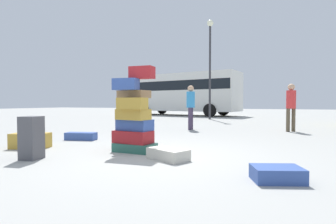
{
  "coord_description": "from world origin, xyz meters",
  "views": [
    {
      "loc": [
        2.2,
        -4.45,
        0.95
      ],
      "look_at": [
        -0.35,
        1.85,
        0.72
      ],
      "focal_mm": 28.83,
      "sensor_mm": 36.0,
      "label": 1
    }
  ],
  "objects": [
    {
      "name": "parked_bus",
      "position": [
        -4.53,
        15.33,
        1.83
      ],
      "size": [
        8.95,
        4.09,
        3.15
      ],
      "rotation": [
        0.0,
        0.0,
        -0.19
      ],
      "color": "silver",
      "rests_on": "ground"
    },
    {
      "name": "person_tourist_with_camera",
      "position": [
        2.64,
        5.32,
        0.94
      ],
      "size": [
        0.3,
        0.3,
        1.58
      ],
      "rotation": [
        0.0,
        0.0,
        -2.46
      ],
      "color": "brown",
      "rests_on": "ground"
    },
    {
      "name": "suitcase_navy_foreground_far",
      "position": [
        2.21,
        -0.96,
        0.09
      ],
      "size": [
        0.68,
        0.57,
        0.18
      ],
      "primitive_type": "cube",
      "rotation": [
        0.0,
        0.0,
        0.35
      ],
      "color": "#334F99",
      "rests_on": "ground"
    },
    {
      "name": "lamp_post",
      "position": [
        -1.41,
        10.96,
        3.77
      ],
      "size": [
        0.36,
        0.36,
        5.72
      ],
      "color": "#333338",
      "rests_on": "ground"
    },
    {
      "name": "suitcase_tower",
      "position": [
        -0.38,
        0.15,
        0.66
      ],
      "size": [
        0.86,
        0.72,
        1.65
      ],
      "color": "#26594C",
      "rests_on": "ground"
    },
    {
      "name": "person_bearded_onlooker",
      "position": [
        -0.63,
        4.69,
        0.93
      ],
      "size": [
        0.3,
        0.34,
        1.57
      ],
      "rotation": [
        0.0,
        0.0,
        -1.53
      ],
      "color": "#3F334C",
      "rests_on": "ground"
    },
    {
      "name": "suitcase_cream_white_trunk",
      "position": [
        0.52,
        -0.3,
        0.09
      ],
      "size": [
        0.79,
        0.64,
        0.18
      ],
      "primitive_type": "cube",
      "rotation": [
        0.0,
        0.0,
        -0.43
      ],
      "color": "beige",
      "rests_on": "ground"
    },
    {
      "name": "suitcase_charcoal_behind_tower",
      "position": [
        -1.63,
        -1.12,
        0.36
      ],
      "size": [
        0.33,
        0.35,
        0.72
      ],
      "primitive_type": "cube",
      "rotation": [
        0.0,
        0.0,
        0.16
      ],
      "color": "#4C4C51",
      "rests_on": "ground"
    },
    {
      "name": "suitcase_navy_foreground_near",
      "position": [
        -2.46,
        1.1,
        0.1
      ],
      "size": [
        0.82,
        0.47,
        0.19
      ],
      "primitive_type": "cube",
      "rotation": [
        0.0,
        0.0,
        0.23
      ],
      "color": "#334F99",
      "rests_on": "ground"
    },
    {
      "name": "suitcase_tan_right_side",
      "position": [
        -2.6,
        -0.3,
        0.16
      ],
      "size": [
        0.81,
        0.61,
        0.31
      ],
      "primitive_type": "cube",
      "rotation": [
        0.0,
        0.0,
        0.27
      ],
      "color": "#B28C33",
      "rests_on": "ground"
    },
    {
      "name": "ground_plane",
      "position": [
        0.0,
        0.0,
        0.0
      ],
      "size": [
        80.0,
        80.0,
        0.0
      ],
      "primitive_type": "plane",
      "color": "#9E9E99"
    }
  ]
}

